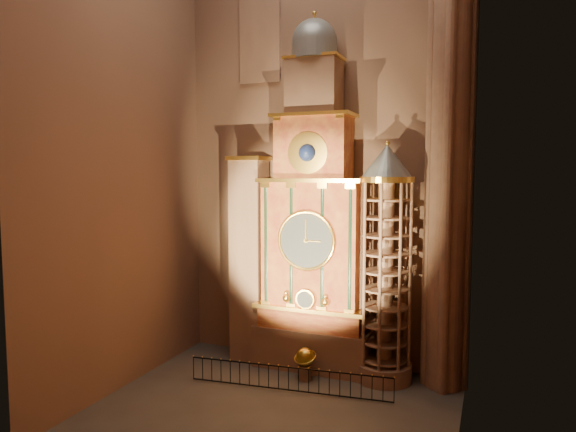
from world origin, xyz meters
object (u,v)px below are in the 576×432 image
at_px(stair_turret, 385,265).
at_px(celestial_globe, 305,361).
at_px(portrait_tower, 249,258).
at_px(iron_railing, 288,379).
at_px(astronomical_clock, 313,230).

relative_size(stair_turret, celestial_globe, 7.27).
xyz_separation_m(portrait_tower, iron_railing, (3.36, -3.12, -4.57)).
bearing_deg(celestial_globe, portrait_tower, 155.59).
distance_m(celestial_globe, iron_railing, 1.54).
relative_size(celestial_globe, iron_railing, 0.17).
xyz_separation_m(astronomical_clock, iron_railing, (-0.04, -3.10, -6.10)).
xyz_separation_m(stair_turret, iron_railing, (-3.54, -2.84, -4.69)).
height_order(portrait_tower, stair_turret, stair_turret).
bearing_deg(astronomical_clock, portrait_tower, 179.71).
relative_size(astronomical_clock, iron_railing, 1.88).
bearing_deg(stair_turret, iron_railing, -141.26).
bearing_deg(iron_railing, celestial_globe, 81.82).
xyz_separation_m(celestial_globe, iron_railing, (-0.21, -1.49, -0.31)).
bearing_deg(stair_turret, celestial_globe, -157.97).
height_order(portrait_tower, celestial_globe, portrait_tower).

